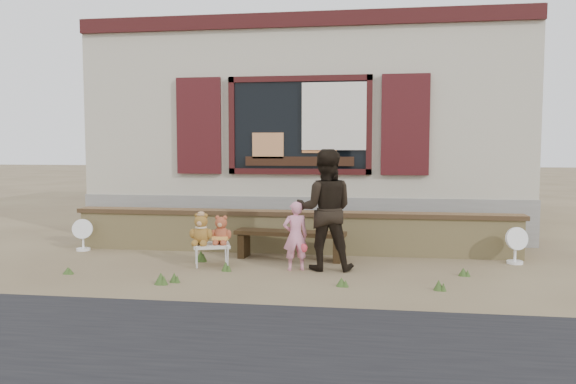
% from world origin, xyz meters
% --- Properties ---
extents(ground, '(80.00, 80.00, 0.00)m').
position_xyz_m(ground, '(0.00, 0.00, 0.00)').
color(ground, brown).
rests_on(ground, ground).
extents(shopfront, '(8.04, 5.13, 4.00)m').
position_xyz_m(shopfront, '(0.00, 4.49, 2.00)').
color(shopfront, '#A39984').
rests_on(shopfront, ground).
extents(brick_wall, '(7.10, 0.36, 0.67)m').
position_xyz_m(brick_wall, '(0.00, 1.00, 0.34)').
color(brick_wall, tan).
rests_on(brick_wall, ground).
extents(bench, '(1.69, 0.53, 0.43)m').
position_xyz_m(bench, '(0.05, 0.47, 0.31)').
color(bench, black).
rests_on(bench, ground).
extents(folding_chair, '(0.62, 0.58, 0.31)m').
position_xyz_m(folding_chair, '(-0.99, -0.14, 0.28)').
color(folding_chair, beige).
rests_on(folding_chair, ground).
extents(teddy_bear_left, '(0.40, 0.38, 0.45)m').
position_xyz_m(teddy_bear_left, '(-1.12, -0.19, 0.53)').
color(teddy_bear_left, brown).
rests_on(teddy_bear_left, folding_chair).
extents(teddy_bear_right, '(0.37, 0.35, 0.41)m').
position_xyz_m(teddy_bear_right, '(-0.85, -0.10, 0.52)').
color(teddy_bear_right, brown).
rests_on(teddy_bear_right, folding_chair).
extents(child, '(0.40, 0.32, 0.94)m').
position_xyz_m(child, '(0.23, -0.25, 0.47)').
color(child, pink).
rests_on(child, ground).
extents(adult, '(0.84, 0.67, 1.65)m').
position_xyz_m(adult, '(0.62, -0.15, 0.83)').
color(adult, black).
rests_on(adult, ground).
extents(fan_left, '(0.33, 0.22, 0.52)m').
position_xyz_m(fan_left, '(-3.37, 0.67, 0.26)').
color(fan_left, white).
rests_on(fan_left, ground).
extents(fan_right, '(0.35, 0.23, 0.53)m').
position_xyz_m(fan_right, '(3.31, 0.62, 0.27)').
color(fan_right, white).
rests_on(fan_right, ground).
extents(grass_tufts, '(5.31, 1.57, 0.16)m').
position_xyz_m(grass_tufts, '(-0.46, -0.68, 0.06)').
color(grass_tufts, '#385321').
rests_on(grass_tufts, ground).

